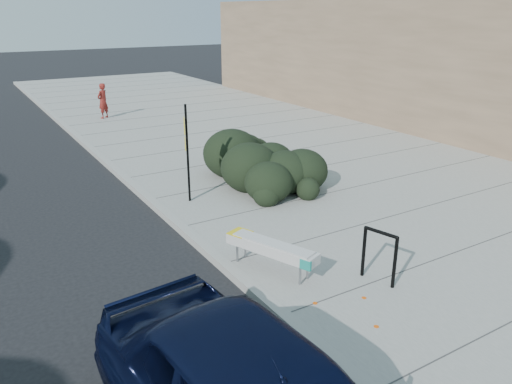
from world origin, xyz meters
TOP-DOWN VIEW (x-y plane):
  - ground at (0.00, 0.00)m, footprint 120.00×120.00m
  - sidewalk_near at (5.60, 5.00)m, footprint 11.20×50.00m
  - curb_near at (0.00, 5.00)m, footprint 0.22×50.00m
  - bench at (0.60, -0.68)m, footprint 1.03×1.88m
  - bike_rack at (1.98, -2.00)m, footprint 0.22×0.65m
  - sign_post at (0.79, 3.41)m, footprint 0.14×0.27m
  - hedge at (3.24, 3.91)m, footprint 2.89×4.41m
  - pedestrian at (1.81, 14.83)m, footprint 0.67×0.62m

SIDE VIEW (x-z plane):
  - ground at x=0.00m, z-range 0.00..0.00m
  - sidewalk_near at x=5.60m, z-range 0.00..0.15m
  - curb_near at x=0.00m, z-range 0.00..0.17m
  - bench at x=0.60m, z-range 0.31..0.88m
  - bike_rack at x=1.98m, z-range 0.25..1.23m
  - hedge at x=3.24m, z-range 0.15..1.67m
  - pedestrian at x=1.81m, z-range 0.15..1.68m
  - sign_post at x=0.79m, z-range 0.32..2.77m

